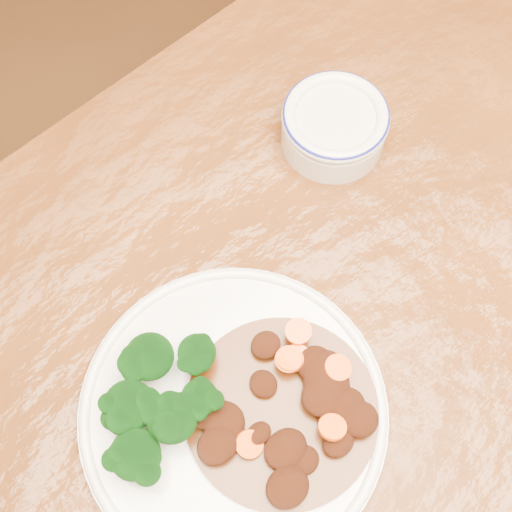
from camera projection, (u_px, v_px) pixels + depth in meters
ground at (336, 461)px, 1.38m from camera, size 4.00×4.00×0.00m
dining_table at (399, 372)px, 0.76m from camera, size 1.54×0.96×0.75m
dinner_plate at (233, 411)px, 0.66m from camera, size 0.29×0.29×0.02m
broccoli_florets at (157, 402)px, 0.63m from camera, size 0.14×0.11×0.05m
mince_stew at (289, 409)px, 0.65m from camera, size 0.18×0.18×0.03m
dip_bowl at (334, 125)px, 0.76m from camera, size 0.12×0.12×0.05m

